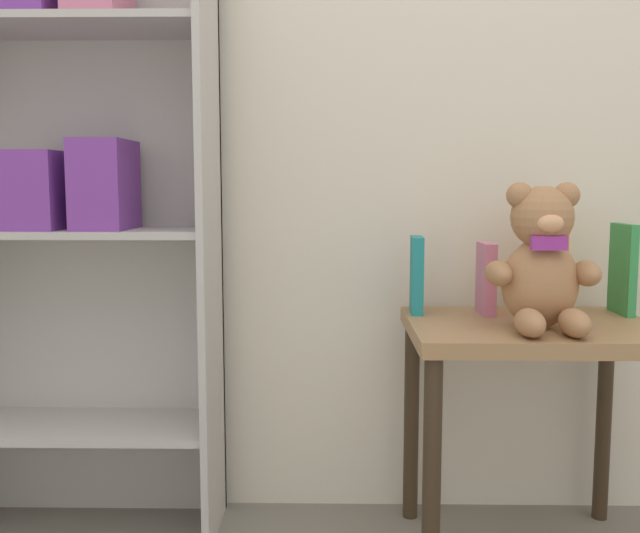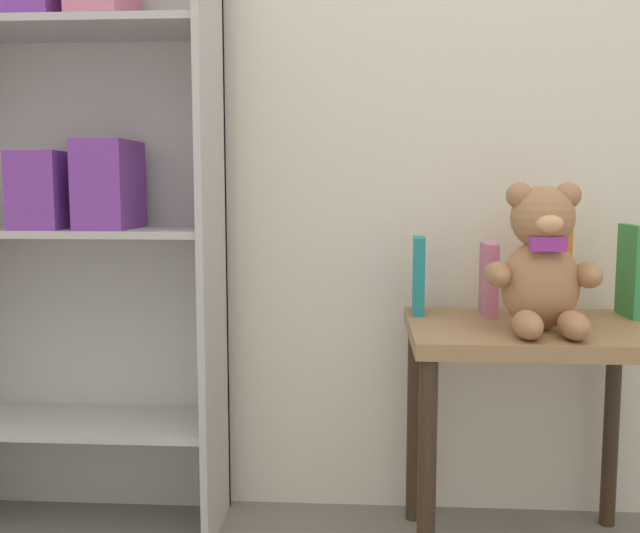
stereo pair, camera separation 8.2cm
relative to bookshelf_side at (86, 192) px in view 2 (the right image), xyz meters
name	(u,v)px [view 2 (the right image)]	position (x,y,z in m)	size (l,w,h in m)	color
wall_back	(455,52)	(0.95, 0.16, 0.37)	(4.80, 0.06, 2.50)	silver
bookshelf_side	(86,192)	(0.00, 0.00, 0.00)	(0.69, 0.29, 1.56)	#BCB7B2
display_table	(532,365)	(1.11, -0.14, -0.40)	(0.57, 0.45, 0.58)	#9E754C
teddy_bear	(542,264)	(1.11, -0.21, -0.16)	(0.25, 0.23, 0.33)	#A8754C
book_standing_teal	(419,275)	(0.85, -0.02, -0.21)	(0.03, 0.10, 0.19)	teal
book_standing_pink	(489,280)	(1.03, -0.03, -0.22)	(0.03, 0.11, 0.18)	#D17093
book_standing_orange	(558,262)	(1.20, -0.01, -0.17)	(0.03, 0.15, 0.27)	orange
book_standing_green	(630,271)	(1.37, -0.02, -0.19)	(0.02, 0.12, 0.23)	#33934C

